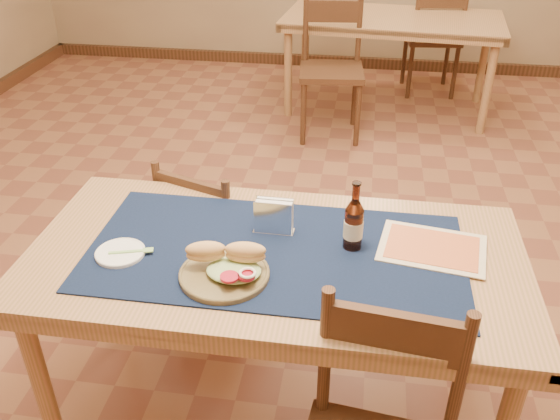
# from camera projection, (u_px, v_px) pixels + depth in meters

# --- Properties ---
(main_table) EXTENTS (1.60, 0.80, 0.75)m
(main_table) POSITION_uv_depth(u_px,v_px,m) (275.00, 273.00, 1.94)
(main_table) COLOR #AB7750
(main_table) RESTS_ON ground
(placemat) EXTENTS (1.20, 0.60, 0.01)m
(placemat) POSITION_uv_depth(u_px,v_px,m) (275.00, 252.00, 1.90)
(placemat) COLOR #0F1A38
(placemat) RESTS_ON main_table
(baseboard) EXTENTS (6.00, 7.00, 0.10)m
(baseboard) POSITION_uv_depth(u_px,v_px,m) (301.00, 274.00, 2.94)
(baseboard) COLOR #4C2C1B
(baseboard) RESTS_ON ground
(back_table) EXTENTS (1.73, 0.97, 0.75)m
(back_table) POSITION_uv_depth(u_px,v_px,m) (392.00, 27.00, 4.61)
(back_table) COLOR #AB7750
(back_table) RESTS_ON ground
(chair_main_far) EXTENTS (0.48, 0.48, 0.82)m
(chair_main_far) POSITION_uv_depth(u_px,v_px,m) (214.00, 240.00, 2.54)
(chair_main_far) COLOR #4C2C1B
(chair_main_far) RESTS_ON ground
(chair_back_near) EXTENTS (0.50, 0.50, 0.98)m
(chair_back_near) POSITION_uv_depth(u_px,v_px,m) (331.00, 66.00, 4.28)
(chair_back_near) COLOR #4C2C1B
(chair_back_near) RESTS_ON ground
(chair_back_far) EXTENTS (0.48, 0.48, 0.95)m
(chair_back_far) POSITION_uv_depth(u_px,v_px,m) (434.00, 37.00, 5.01)
(chair_back_far) COLOR #4C2C1B
(chair_back_far) RESTS_ON ground
(sandwich_plate) EXTENTS (0.27, 0.27, 0.10)m
(sandwich_plate) POSITION_uv_depth(u_px,v_px,m) (227.00, 268.00, 1.77)
(sandwich_plate) COLOR brown
(sandwich_plate) RESTS_ON placemat
(side_plate) EXTENTS (0.16, 0.16, 0.01)m
(side_plate) POSITION_uv_depth(u_px,v_px,m) (120.00, 252.00, 1.88)
(side_plate) COLOR white
(side_plate) RESTS_ON placemat
(fork) EXTENTS (0.14, 0.06, 0.00)m
(fork) POSITION_uv_depth(u_px,v_px,m) (135.00, 251.00, 1.88)
(fork) COLOR #96D173
(fork) RESTS_ON side_plate
(beer_bottle) EXTENTS (0.06, 0.06, 0.24)m
(beer_bottle) POSITION_uv_depth(u_px,v_px,m) (354.00, 224.00, 1.87)
(beer_bottle) COLOR #481D0C
(beer_bottle) RESTS_ON placemat
(napkin_holder) EXTENTS (0.14, 0.05, 0.12)m
(napkin_holder) POSITION_uv_depth(u_px,v_px,m) (274.00, 217.00, 1.97)
(napkin_holder) COLOR white
(napkin_holder) RESTS_ON placemat
(menu_card) EXTENTS (0.37, 0.29, 0.01)m
(menu_card) POSITION_uv_depth(u_px,v_px,m) (432.00, 248.00, 1.91)
(menu_card) COLOR beige
(menu_card) RESTS_ON placemat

